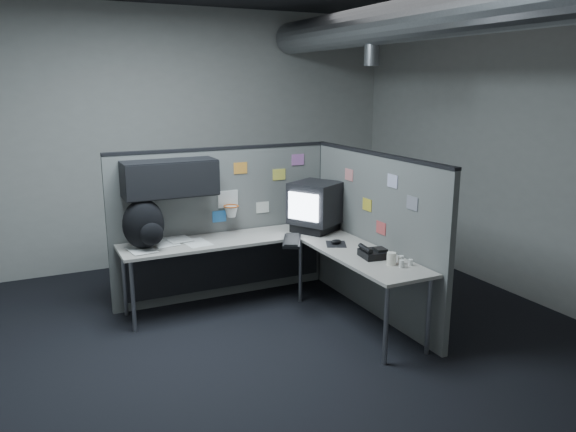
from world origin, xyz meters
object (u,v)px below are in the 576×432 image
keyboard (292,241)px  monitor (316,206)px  phone (373,253)px  desk (266,253)px  backpack (144,225)px

keyboard → monitor: bearing=18.8°
phone → monitor: bearing=108.6°
desk → backpack: bearing=166.4°
backpack → monitor: bearing=2.1°
keyboard → phone: bearing=-76.0°
backpack → phone: bearing=-27.4°
monitor → phone: monitor is taller
keyboard → backpack: size_ratio=1.02×
backpack → desk: bearing=-8.0°
monitor → backpack: monitor is taller
phone → backpack: size_ratio=0.54×
monitor → backpack: (-1.79, 0.11, -0.04)m
phone → backpack: bearing=164.7°
keyboard → desk: bearing=130.5°
desk → monitor: bearing=14.4°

